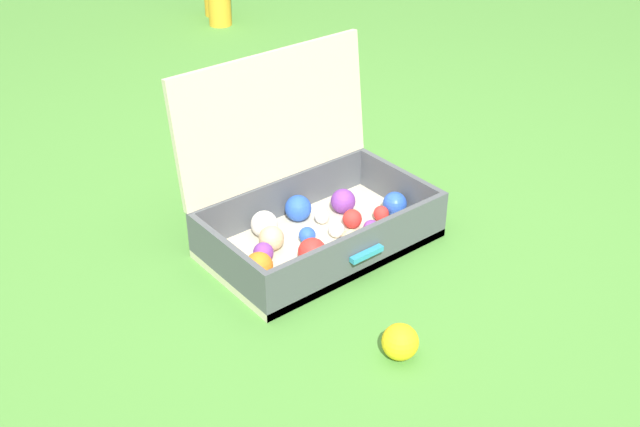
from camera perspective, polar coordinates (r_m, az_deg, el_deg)
The scene contains 3 objects.
ground_plane at distance 2.31m, azimuth 0.63°, elevation -2.49°, with size 16.00×16.00×0.00m, color #4C8C38.
open_suitcase at distance 2.28m, azimuth -0.93°, elevation 0.56°, with size 0.67×0.47×0.54m.
stray_ball_on_grass at distance 1.91m, azimuth 5.94°, elevation -9.41°, with size 0.09×0.09×0.09m, color yellow.
Camera 1 is at (-1.22, -1.48, 1.29)m, focal length 43.32 mm.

